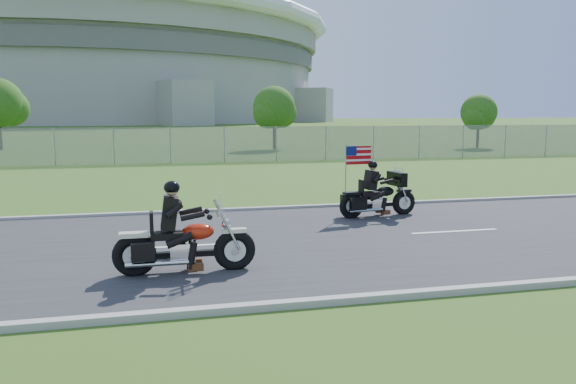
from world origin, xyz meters
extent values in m
plane|color=#2F5B1C|center=(0.00, 0.00, 0.00)|extent=(420.00, 420.00, 0.00)
cube|color=#28282B|center=(0.00, 0.00, 0.02)|extent=(120.00, 8.00, 0.04)
cube|color=#9E9B93|center=(0.00, 4.05, 0.05)|extent=(120.00, 0.18, 0.12)
cube|color=#9E9B93|center=(0.00, -4.05, 0.05)|extent=(120.00, 0.18, 0.12)
cube|color=gray|center=(-5.00, 20.00, 1.00)|extent=(60.00, 0.03, 2.00)
cylinder|color=#A3A099|center=(-20.00, 170.00, 10.00)|extent=(130.00, 130.00, 20.00)
cylinder|color=#605E5B|center=(-20.00, 170.00, 17.00)|extent=(132.00, 132.00, 4.00)
cylinder|color=#A3A099|center=(-20.00, 170.00, 23.00)|extent=(134.00, 134.00, 6.00)
torus|color=white|center=(-20.00, 170.00, 27.00)|extent=(140.40, 140.40, 4.40)
cylinder|color=#382316|center=(6.00, 30.00, 1.26)|extent=(0.22, 0.22, 2.52)
sphere|color=#234D14|center=(6.00, 30.00, 3.15)|extent=(3.20, 3.20, 3.20)
sphere|color=#234D14|center=(6.64, 30.48, 2.79)|extent=(2.40, 2.40, 2.40)
sphere|color=#234D14|center=(5.44, 29.60, 2.70)|extent=(2.24, 2.24, 2.24)
cylinder|color=#382316|center=(-14.00, 34.00, 1.40)|extent=(0.22, 0.22, 2.80)
sphere|color=#234D14|center=(-13.28, 34.54, 3.10)|extent=(2.70, 2.70, 2.70)
cylinder|color=#382316|center=(22.00, 28.00, 1.12)|extent=(0.22, 0.22, 2.24)
sphere|color=#234D14|center=(22.00, 28.00, 2.80)|extent=(2.80, 2.80, 2.80)
sphere|color=#234D14|center=(22.56, 28.42, 2.48)|extent=(2.10, 2.10, 2.10)
sphere|color=#234D14|center=(21.51, 27.65, 2.40)|extent=(1.96, 1.96, 1.96)
torus|color=black|center=(-1.52, -1.96, 0.39)|extent=(0.76, 0.19, 0.76)
torus|color=black|center=(-3.26, -1.95, 0.39)|extent=(0.76, 0.19, 0.76)
ellipsoid|color=red|center=(-2.16, -1.95, 0.76)|extent=(0.58, 0.33, 0.29)
cube|color=black|center=(-2.70, -1.95, 0.72)|extent=(0.57, 0.31, 0.12)
cube|color=black|center=(-2.64, -1.95, 1.12)|extent=(0.25, 0.41, 0.56)
sphere|color=black|center=(-2.59, -1.95, 1.56)|extent=(0.28, 0.28, 0.28)
cube|color=silver|center=(-1.75, -1.96, 1.25)|extent=(0.04, 0.47, 0.41)
torus|color=black|center=(3.80, 2.40, 0.36)|extent=(0.71, 0.25, 0.70)
torus|color=black|center=(2.20, 2.20, 0.36)|extent=(0.71, 0.25, 0.70)
ellipsoid|color=black|center=(3.21, 2.33, 0.70)|extent=(0.56, 0.36, 0.26)
cube|color=black|center=(2.72, 2.27, 0.66)|extent=(0.55, 0.34, 0.11)
cube|color=black|center=(2.77, 2.27, 1.03)|extent=(0.27, 0.40, 0.52)
sphere|color=black|center=(2.81, 2.28, 1.44)|extent=(0.28, 0.28, 0.26)
cube|color=black|center=(3.56, 2.37, 1.03)|extent=(0.30, 0.78, 0.38)
cube|color=#B70C11|center=(2.46, 2.43, 1.69)|extent=(0.75, 0.11, 0.49)
camera|label=1|loc=(-2.86, -11.74, 2.86)|focal=35.00mm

